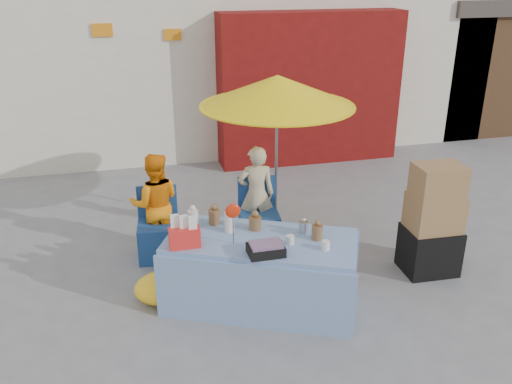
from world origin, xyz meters
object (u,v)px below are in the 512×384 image
object	(u,v)px
chair_right	(259,226)
umbrella	(277,91)
chair_left	(159,237)
market_table	(260,270)
vendor_orange	(156,204)
vendor_beige	(256,195)
box_stack	(433,224)

from	to	relation	value
chair_right	umbrella	world-z (taller)	umbrella
chair_left	market_table	bearing A→B (deg)	-47.00
chair_left	umbrella	distance (m)	2.27
market_table	chair_right	xyz separation A→B (m)	(0.31, 1.25, -0.13)
vendor_orange	vendor_beige	distance (m)	1.25
chair_right	vendor_orange	size ratio (longest dim) A/B	0.66
chair_left	chair_right	distance (m)	1.25
chair_right	box_stack	world-z (taller)	box_stack
market_table	vendor_beige	xyz separation A→B (m)	(0.31, 1.38, 0.25)
chair_left	box_stack	size ratio (longest dim) A/B	0.65
market_table	vendor_beige	distance (m)	1.44
chair_left	box_stack	bearing A→B (deg)	-14.16
market_table	vendor_orange	bearing A→B (deg)	149.22
vendor_beige	umbrella	xyz separation A→B (m)	(0.30, 0.15, 1.26)
umbrella	box_stack	distance (m)	2.38
market_table	umbrella	bearing A→B (deg)	93.34
box_stack	chair_right	bearing A→B (deg)	147.74
market_table	chair_right	distance (m)	1.29
market_table	box_stack	distance (m)	2.07
market_table	chair_left	size ratio (longest dim) A/B	2.54
market_table	chair_right	size ratio (longest dim) A/B	2.54
chair_left	vendor_orange	xyz separation A→B (m)	(-0.00, 0.13, 0.38)
market_table	umbrella	xyz separation A→B (m)	(0.61, 1.53, 1.51)
market_table	umbrella	size ratio (longest dim) A/B	1.03
vendor_orange	box_stack	distance (m)	3.24
vendor_orange	box_stack	world-z (taller)	box_stack
chair_left	chair_right	world-z (taller)	same
market_table	umbrella	distance (m)	2.23
market_table	chair_left	bearing A→B (deg)	151.94
chair_right	vendor_beige	distance (m)	0.40
market_table	chair_left	distance (m)	1.57
chair_left	umbrella	size ratio (longest dim) A/B	0.41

